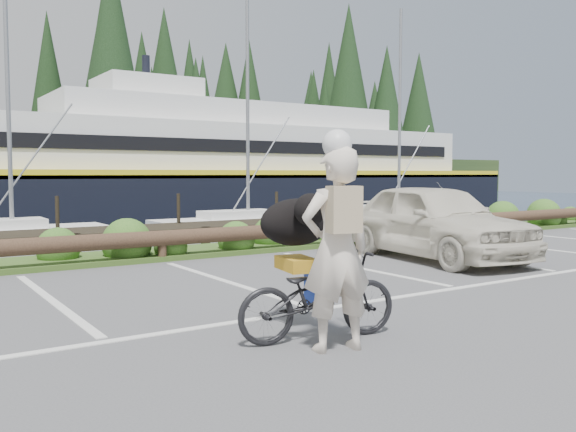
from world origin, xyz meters
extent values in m
plane|color=#4C4C4E|center=(0.00, 0.00, 0.00)|extent=(72.00, 72.00, 0.00)
cube|color=#3D5B21|center=(0.00, 5.30, 0.05)|extent=(34.00, 1.60, 0.10)
imported|color=black|center=(-0.77, -1.50, 0.45)|extent=(1.80, 0.92, 0.90)
imported|color=beige|center=(-0.85, -1.89, 0.97)|extent=(0.78, 0.59, 1.94)
ellipsoid|color=black|center=(-0.67, -0.96, 1.16)|extent=(0.60, 0.96, 0.52)
imported|color=silver|center=(4.64, 1.99, 0.76)|extent=(2.37, 4.65, 1.52)
camera|label=1|loc=(-4.39, -6.40, 1.69)|focal=38.00mm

